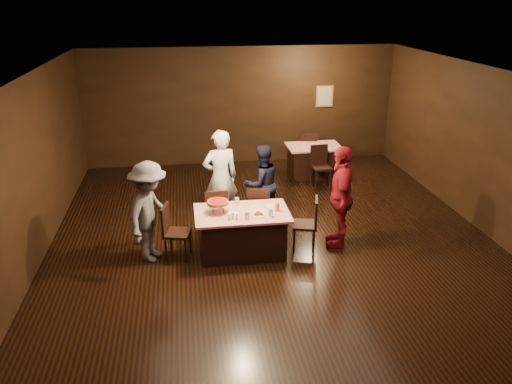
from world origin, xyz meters
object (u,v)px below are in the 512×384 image
chair_end_left (177,232)px  chair_back_near (321,167)px  chair_far_right (258,209)px  back_table (313,161)px  diner_red_shirt (341,197)px  chair_end_right (304,224)px  chair_back_far (308,150)px  glass_back (237,202)px  pizza_stand (218,202)px  glass_front_left (247,215)px  diner_white_jacket (220,177)px  plate_empty (272,206)px  main_table (242,232)px  glass_amber (277,207)px  glass_front_right (271,213)px  diner_grey_knit (150,212)px  diner_navy_hoodie (262,184)px  chair_far_left (216,211)px

chair_end_left → chair_back_near: size_ratio=1.00×
chair_far_right → back_table: bearing=-111.9°
chair_back_near → diner_red_shirt: size_ratio=0.52×
chair_back_near → chair_end_right: bearing=-115.1°
chair_back_far → glass_back: 4.56m
chair_far_right → chair_back_far: 3.94m
pizza_stand → chair_end_right: bearing=-1.9°
diner_red_shirt → glass_front_left: 1.74m
diner_white_jacket → plate_empty: 1.41m
main_table → glass_amber: size_ratio=11.43×
glass_front_right → glass_back: 0.74m
back_table → plate_empty: bearing=-115.4°
chair_back_near → glass_front_left: size_ratio=6.79×
glass_amber → glass_front_left: bearing=-155.6°
diner_grey_knit → glass_back: size_ratio=12.34×
chair_end_left → glass_amber: (1.70, -0.05, 0.37)m
pizza_stand → diner_red_shirt: bearing=0.5°
plate_empty → glass_front_right: glass_front_right is taller
chair_far_right → diner_grey_knit: size_ratio=0.55×
diner_navy_hoodie → glass_front_right: (-0.09, -1.51, 0.06)m
chair_back_near → diner_navy_hoodie: diner_navy_hoodie is taller
chair_end_right → chair_end_left: bearing=-76.1°
back_table → chair_far_left: chair_far_left is taller
main_table → chair_back_near: (2.21, 2.94, 0.09)m
chair_end_left → chair_end_right: bearing=-76.0°
diner_navy_hoodie → glass_front_right: size_ratio=11.13×
diner_grey_knit → back_table: bearing=-21.2°
main_table → glass_back: 0.55m
diner_white_jacket → glass_back: bearing=89.6°
plate_empty → diner_grey_knit: bearing=-176.4°
chair_far_right → glass_front_left: (-0.35, -1.05, 0.37)m
chair_back_near → diner_grey_knit: 4.76m
main_table → chair_far_left: 0.85m
diner_navy_hoodie → glass_amber: (0.06, -1.31, 0.06)m
diner_navy_hoodie → glass_front_right: diner_navy_hoodie is taller
diner_navy_hoodie → plate_empty: (0.01, -1.11, -0.00)m
diner_red_shirt → pizza_stand: size_ratio=4.84×
chair_back_near → glass_front_right: size_ratio=6.79×
glass_front_left → plate_empty: bearing=42.0°
chair_far_right → glass_amber: size_ratio=6.79×
diner_red_shirt → glass_front_right: (-1.30, -0.32, -0.08)m
back_table → glass_back: 4.06m
chair_back_far → glass_front_left: bearing=74.2°
plate_empty → diner_navy_hoodie: bearing=90.3°
chair_back_near → diner_navy_hoodie: (-1.67, -1.69, 0.30)m
chair_back_near → glass_front_left: (-2.16, -3.24, 0.37)m
chair_far_right → chair_back_near: size_ratio=1.00×
chair_end_left → glass_front_right: chair_end_left is taller
diner_grey_knit → pizza_stand: diner_grey_knit is taller
main_table → plate_empty: (0.55, 0.15, 0.39)m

